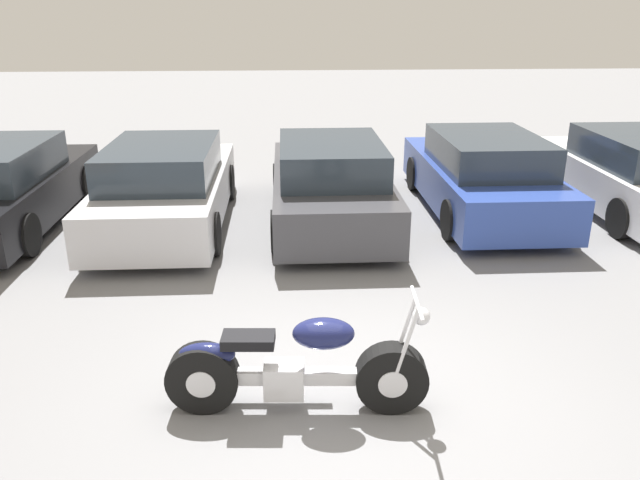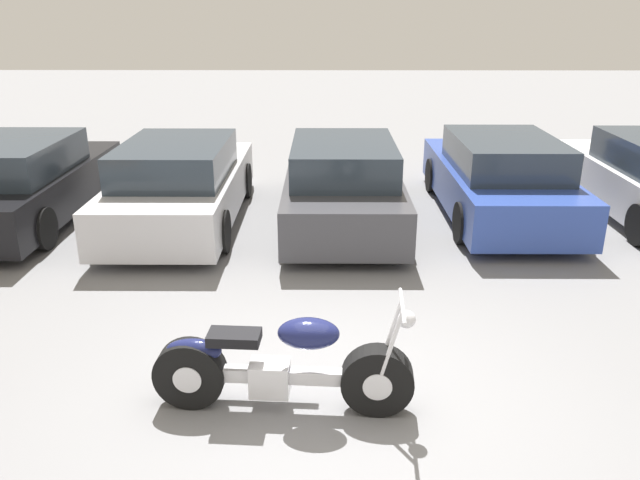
# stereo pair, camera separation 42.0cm
# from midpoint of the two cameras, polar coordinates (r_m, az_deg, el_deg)

# --- Properties ---
(ground_plane) EXTENTS (60.00, 60.00, 0.00)m
(ground_plane) POSITION_cam_midpoint_polar(r_m,az_deg,el_deg) (5.71, 0.24, -14.45)
(ground_plane) COLOR slate
(motorcycle) EXTENTS (2.24, 0.62, 1.03)m
(motorcycle) POSITION_cam_midpoint_polar(r_m,az_deg,el_deg) (5.41, -4.70, -11.67)
(motorcycle) COLOR black
(motorcycle) RESTS_ON ground_plane
(parked_car_black) EXTENTS (1.84, 4.40, 1.34)m
(parked_car_black) POSITION_cam_midpoint_polar(r_m,az_deg,el_deg) (10.98, -28.17, 4.22)
(parked_car_black) COLOR black
(parked_car_black) RESTS_ON ground_plane
(parked_car_silver) EXTENTS (1.84, 4.40, 1.34)m
(parked_car_silver) POSITION_cam_midpoint_polar(r_m,az_deg,el_deg) (10.08, -15.04, 4.70)
(parked_car_silver) COLOR #BCBCC1
(parked_car_silver) RESTS_ON ground_plane
(parked_car_dark_grey) EXTENTS (1.84, 4.40, 1.34)m
(parked_car_dark_grey) POSITION_cam_midpoint_polar(r_m,az_deg,el_deg) (9.93, -0.31, 5.18)
(parked_car_dark_grey) COLOR #3D3D42
(parked_car_dark_grey) RESTS_ON ground_plane
(parked_car_blue) EXTENTS (1.84, 4.40, 1.34)m
(parked_car_blue) POSITION_cam_midpoint_polar(r_m,az_deg,el_deg) (10.70, 13.49, 5.75)
(parked_car_blue) COLOR #2D479E
(parked_car_blue) RESTS_ON ground_plane
(parked_car_white) EXTENTS (1.84, 4.40, 1.34)m
(parked_car_white) POSITION_cam_midpoint_polar(r_m,az_deg,el_deg) (11.63, 25.83, 5.42)
(parked_car_white) COLOR white
(parked_car_white) RESTS_ON ground_plane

